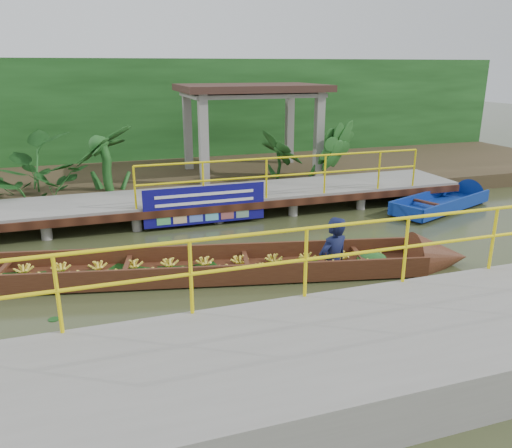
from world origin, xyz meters
name	(u,v)px	position (x,y,z in m)	size (l,w,h in m)	color
ground	(203,267)	(0.00, 0.00, 0.00)	(80.00, 80.00, 0.00)	#2E351A
land_strip	(154,178)	(0.00, 7.50, 0.23)	(30.00, 8.00, 0.45)	#372E1B
far_dock	(174,200)	(0.02, 3.43, 0.48)	(16.00, 2.06, 1.66)	gray
near_dock	(356,358)	(1.00, -4.20, 0.30)	(18.00, 2.40, 1.73)	gray
pavilion	(251,97)	(3.00, 6.30, 2.82)	(4.40, 3.00, 3.00)	gray
foliage_backdrop	(142,116)	(0.00, 10.00, 2.00)	(30.00, 0.80, 4.00)	#153D13
vendor_boat	(209,262)	(0.01, -0.44, 0.26)	(10.91, 3.31, 2.40)	#3A1B10
moored_blue_boat	(458,199)	(7.86, 2.27, 0.16)	(3.93, 2.31, 0.92)	navy
blue_banner	(205,205)	(0.62, 2.48, 0.56)	(2.97, 0.04, 0.93)	navy
tropical_plants	(97,164)	(-1.75, 5.30, 1.18)	(14.17, 1.17, 1.46)	#153D13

